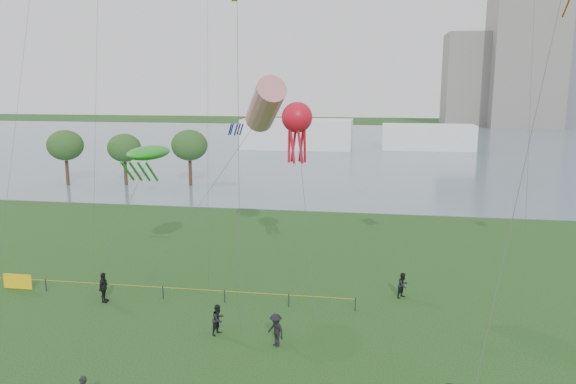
# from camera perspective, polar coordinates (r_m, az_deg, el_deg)

# --- Properties ---
(lake) EXTENTS (400.00, 120.00, 0.08)m
(lake) POSITION_cam_1_polar(r_m,az_deg,el_deg) (117.83, 7.08, 4.55)
(lake) COLOR slate
(lake) RESTS_ON ground_plane
(building_mid) EXTENTS (20.00, 20.00, 38.00)m
(building_mid) POSITION_cam_1_polar(r_m,az_deg,el_deg) (183.85, 22.86, 12.04)
(building_mid) COLOR slate
(building_mid) RESTS_ON ground_plane
(building_low) EXTENTS (16.00, 18.00, 28.00)m
(building_low) POSITION_cam_1_polar(r_m,az_deg,el_deg) (187.04, 18.07, 10.80)
(building_low) COLOR slate
(building_low) RESTS_ON ground_plane
(pavilion_left) EXTENTS (22.00, 8.00, 6.00)m
(pavilion_left) POSITION_cam_1_polar(r_m,az_deg,el_deg) (113.66, 0.93, 5.90)
(pavilion_left) COLOR white
(pavilion_left) RESTS_ON ground_plane
(pavilion_right) EXTENTS (18.00, 7.00, 5.00)m
(pavilion_right) POSITION_cam_1_polar(r_m,az_deg,el_deg) (115.90, 14.03, 5.42)
(pavilion_right) COLOR white
(pavilion_right) RESTS_ON ground_plane
(trees) EXTENTS (20.72, 6.86, 7.33)m
(trees) POSITION_cam_1_polar(r_m,az_deg,el_deg) (75.82, -16.03, 4.50)
(trees) COLOR #3A271A
(trees) RESTS_ON ground_plane
(fence) EXTENTS (24.07, 0.07, 1.05)m
(fence) POSITION_cam_1_polar(r_m,az_deg,el_deg) (39.12, -21.05, -8.78)
(fence) COLOR black
(fence) RESTS_ON ground_plane
(spectator_a) EXTENTS (0.90, 1.00, 1.67)m
(spectator_a) POSITION_cam_1_polar(r_m,az_deg,el_deg) (31.14, -7.09, -12.72)
(spectator_a) COLOR black
(spectator_a) RESTS_ON ground_plane
(spectator_b) EXTENTS (1.28, 1.23, 1.75)m
(spectator_b) POSITION_cam_1_polar(r_m,az_deg,el_deg) (29.63, -1.25, -13.84)
(spectator_b) COLOR black
(spectator_b) RESTS_ON ground_plane
(spectator_c) EXTENTS (0.56, 1.15, 1.89)m
(spectator_c) POSITION_cam_1_polar(r_m,az_deg,el_deg) (36.80, -18.23, -9.20)
(spectator_c) COLOR black
(spectator_c) RESTS_ON ground_plane
(spectator_g) EXTENTS (0.98, 0.99, 1.62)m
(spectator_g) POSITION_cam_1_polar(r_m,az_deg,el_deg) (36.48, 11.60, -9.26)
(spectator_g) COLOR black
(spectator_g) RESTS_ON ground_plane
(kite_windsock) EXTENTS (9.59, 6.31, 13.84)m
(kite_windsock) POSITION_cam_1_polar(r_m,az_deg,el_deg) (38.73, -2.35, 8.83)
(kite_windsock) COLOR #3F3F42
(kite_creature) EXTENTS (3.90, 6.36, 9.19)m
(kite_creature) POSITION_cam_1_polar(r_m,az_deg,el_deg) (38.38, -14.00, 3.85)
(kite_creature) COLOR #3F3F42
(kite_octopus) EXTENTS (3.03, 7.15, 12.16)m
(kite_octopus) POSITION_cam_1_polar(r_m,az_deg,el_deg) (35.81, 0.92, 7.43)
(kite_octopus) COLOR #3F3F42
(kite_delta) EXTENTS (6.71, 14.65, 18.39)m
(kite_delta) POSITION_cam_1_polar(r_m,az_deg,el_deg) (27.25, 25.96, 17.01)
(kite_delta) COLOR #3F3F42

